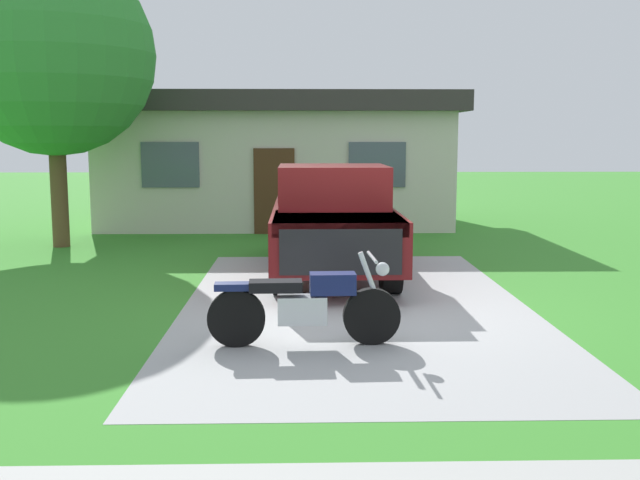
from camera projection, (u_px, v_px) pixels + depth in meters
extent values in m
plane|color=#3A8A2C|center=(356.00, 306.00, 10.50)|extent=(80.00, 80.00, 0.00)
cube|color=#A5A5A5|center=(356.00, 306.00, 10.50)|extent=(4.85, 8.65, 0.01)
cylinder|color=black|center=(372.00, 316.00, 8.52)|extent=(0.66, 0.14, 0.66)
cylinder|color=black|center=(236.00, 318.00, 8.42)|extent=(0.66, 0.14, 0.66)
cube|color=silver|center=(302.00, 310.00, 8.46)|extent=(0.57, 0.28, 0.32)
cube|color=#141E51|center=(333.00, 283.00, 8.44)|extent=(0.53, 0.28, 0.24)
cube|color=black|center=(276.00, 286.00, 8.40)|extent=(0.61, 0.30, 0.12)
cube|color=#141E51|center=(236.00, 286.00, 8.37)|extent=(0.49, 0.22, 0.08)
cylinder|color=silver|center=(372.00, 285.00, 8.47)|extent=(0.33, 0.07, 0.77)
cylinder|color=silver|center=(372.00, 257.00, 8.42)|extent=(0.07, 0.70, 0.04)
sphere|color=silver|center=(382.00, 269.00, 8.45)|extent=(0.16, 0.16, 0.16)
cylinder|color=black|center=(391.00, 266.00, 11.28)|extent=(0.30, 0.84, 0.84)
cylinder|color=black|center=(283.00, 267.00, 11.24)|extent=(0.30, 0.84, 0.84)
cylinder|color=black|center=(369.00, 236.00, 14.75)|extent=(0.30, 0.84, 0.84)
cylinder|color=black|center=(287.00, 236.00, 14.70)|extent=(0.30, 0.84, 0.84)
cube|color=maroon|center=(332.00, 227.00, 12.99)|extent=(2.02, 5.61, 0.80)
cube|color=maroon|center=(337.00, 223.00, 11.12)|extent=(1.91, 1.91, 0.20)
cube|color=maroon|center=(333.00, 186.00, 12.49)|extent=(1.81, 1.91, 0.70)
cube|color=#3F4C56|center=(335.00, 196.00, 11.71)|extent=(1.70, 0.17, 0.60)
cube|color=black|center=(328.00, 205.00, 14.49)|extent=(1.91, 2.41, 0.50)
cube|color=black|center=(341.00, 252.00, 10.24)|extent=(1.70, 0.11, 0.64)
cylinder|color=brown|center=(59.00, 187.00, 16.00)|extent=(0.36, 0.36, 2.61)
sphere|color=#348D37|center=(52.00, 54.00, 15.61)|extent=(4.30, 4.30, 4.30)
cube|color=beige|center=(277.00, 169.00, 20.58)|extent=(9.00, 5.00, 3.00)
cube|color=#383333|center=(277.00, 105.00, 20.34)|extent=(9.60, 5.60, 0.50)
cube|color=#4C2D19|center=(274.00, 191.00, 18.14)|extent=(1.00, 0.08, 2.10)
cube|color=#4C5966|center=(170.00, 165.00, 17.98)|extent=(1.40, 0.06, 1.10)
cube|color=#4C5966|center=(377.00, 165.00, 18.11)|extent=(1.40, 0.06, 1.10)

